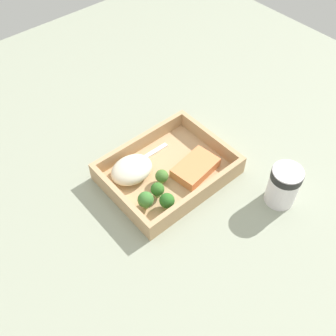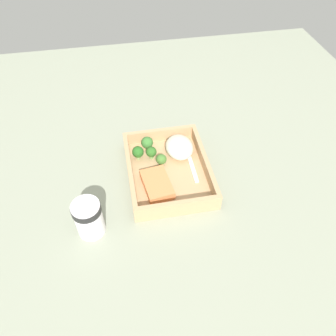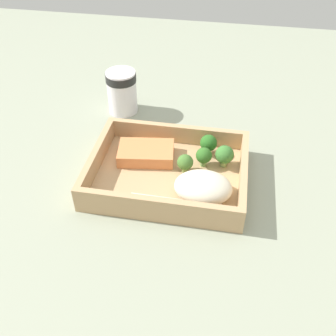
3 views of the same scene
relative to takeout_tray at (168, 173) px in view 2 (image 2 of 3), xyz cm
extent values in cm
cube|color=gray|center=(0.00, 0.00, -1.60)|extent=(160.00, 160.00, 2.00)
cube|color=tan|center=(0.00, 0.00, 0.00)|extent=(28.51, 21.96, 1.20)
cube|color=tan|center=(0.00, -10.38, 2.49)|extent=(28.51, 1.20, 3.79)
cube|color=tan|center=(0.00, 10.38, 2.49)|extent=(28.51, 1.20, 3.79)
cube|color=tan|center=(-13.66, 0.00, 2.49)|extent=(1.20, 19.56, 3.79)
cube|color=tan|center=(13.66, 0.00, 2.49)|extent=(1.20, 19.56, 3.79)
cube|color=#E3834C|center=(-5.01, 3.91, 1.82)|extent=(11.40, 8.10, 2.44)
ellipsoid|color=beige|center=(6.95, -4.62, 2.74)|extent=(10.06, 7.95, 4.27)
cylinder|color=#7F9B50|center=(2.98, 1.34, 1.30)|extent=(1.14, 1.14, 1.39)
sphere|color=#45722E|center=(2.98, 1.34, 2.82)|extent=(3.00, 3.00, 3.00)
cylinder|color=#77A059|center=(6.18, 3.68, 1.38)|extent=(1.16, 1.16, 1.57)
sphere|color=#306622|center=(6.18, 3.68, 3.01)|extent=(3.05, 3.05, 3.05)
cylinder|color=#86A360|center=(9.98, 4.30, 1.44)|extent=(1.33, 1.33, 1.69)
sphere|color=#3B732F|center=(9.98, 4.30, 3.25)|extent=(3.51, 3.51, 3.51)
cylinder|color=#88A166|center=(6.67, 7.42, 1.43)|extent=(1.26, 1.26, 1.66)
sphere|color=#296320|center=(6.67, 7.42, 3.18)|extent=(3.31, 3.31, 3.31)
cube|color=white|center=(0.78, -7.00, 0.82)|extent=(12.41, 1.22, 0.44)
cube|color=white|center=(8.68, -7.08, 0.82)|extent=(3.42, 2.23, 0.44)
cylinder|color=white|center=(-14.32, 21.41, 4.31)|extent=(6.57, 6.57, 9.82)
cylinder|color=black|center=(-14.32, 21.41, 7.94)|extent=(6.77, 6.77, 1.77)
camera|label=1|loc=(38.18, 44.40, 71.14)|focal=42.00mm
camera|label=2|loc=(-60.06, 11.24, 67.88)|focal=35.00mm
camera|label=3|loc=(9.49, -53.55, 49.48)|focal=42.00mm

